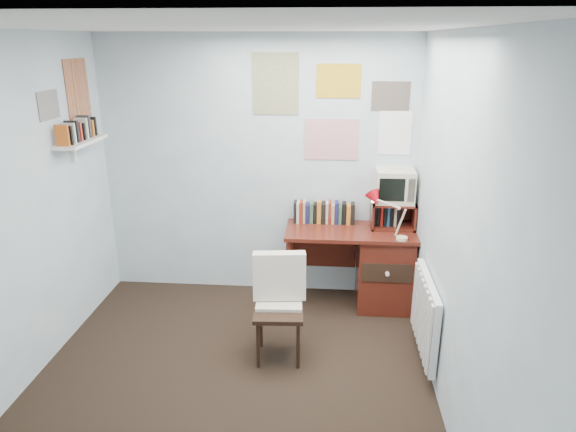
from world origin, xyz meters
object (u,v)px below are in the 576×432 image
desk (378,265)px  radiator (426,315)px  tv_riser (393,214)px  desk_lamp (403,220)px  desk_chair (279,312)px  crt_tv (395,184)px  wall_shelf (81,142)px

desk → radiator: desk is taller
desk → tv_riser: (0.12, 0.11, 0.48)m
tv_riser → radiator: tv_riser is taller
desk_lamp → tv_riser: size_ratio=0.92×
desk_chair → tv_riser: 1.52m
tv_riser → desk_lamp: bearing=-81.0°
tv_riser → radiator: (0.17, -1.04, -0.47)m
crt_tv → desk_lamp: bearing=-82.0°
radiator → tv_riser: bearing=99.3°
desk_lamp → crt_tv: (-0.05, 0.35, 0.23)m
desk_chair → desk: bearing=45.0°
crt_tv → wall_shelf: wall_shelf is taller
tv_riser → crt_tv: (0.00, 0.02, 0.29)m
desk_chair → wall_shelf: wall_shelf is taller
desk → desk_lamp: size_ratio=3.27×
desk → tv_riser: size_ratio=3.00×
desk → wall_shelf: (-2.57, -0.38, 1.21)m
crt_tv → radiator: (0.17, -1.06, -0.75)m
desk_lamp → desk_chair: bearing=-152.3°
desk → desk_chair: 1.28m
desk_chair → tv_riser: size_ratio=2.05×
desk_chair → crt_tv: crt_tv is taller
desk → tv_riser: bearing=43.0°
tv_riser → radiator: size_ratio=0.50×
desk → desk_lamp: (0.17, -0.22, 0.54)m
desk_chair → wall_shelf: bearing=158.2°
tv_riser → desk: bearing=-137.0°
desk_chair → tv_riser: (0.97, 1.07, 0.47)m
tv_riser → wall_shelf: (-2.69, -0.49, 0.74)m
desk → wall_shelf: wall_shelf is taller
crt_tv → wall_shelf: bearing=-169.5°
desk_chair → desk_lamp: (1.02, 0.74, 0.53)m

